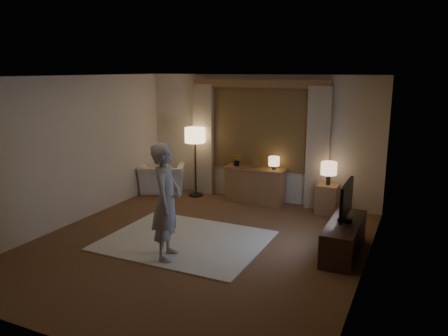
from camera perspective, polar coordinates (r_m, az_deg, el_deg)
The scene contains 13 objects.
room at distance 7.01m, azimuth -1.83°, elevation 1.53°, with size 5.04×5.54×2.64m.
rug at distance 7.14m, azimuth -5.10°, elevation -9.41°, with size 2.50×2.00×0.02m, color beige.
sideboard at distance 9.01m, azimuth 4.05°, elevation -2.37°, with size 1.20×0.40×0.70m, color brown.
picture_frame at distance 8.90m, azimuth 4.09°, elevation 0.43°, with size 0.16×0.02×0.20m, color brown.
plant at distance 9.04m, azimuth 1.73°, elevation 0.97°, with size 0.17×0.13×0.30m, color #999999.
table_lamp_sideboard at distance 8.75m, azimuth 6.55°, elevation 0.82°, with size 0.22×0.22×0.30m.
floor_lamp at distance 9.30m, azimuth -3.80°, elevation 3.81°, with size 0.44×0.44×1.49m.
armchair at distance 9.87m, azimuth -8.04°, elevation -1.31°, with size 0.98×0.86×0.64m, color beige.
side_table at distance 8.58m, azimuth 13.33°, elevation -3.95°, with size 0.40×0.40×0.56m, color brown.
table_lamp_side at distance 8.44m, azimuth 13.53°, elevation -0.12°, with size 0.30×0.30×0.44m.
tv_stand at distance 6.81m, azimuth 15.40°, elevation -8.80°, with size 0.45×1.40×0.50m, color black.
tv at distance 6.62m, azimuth 15.68°, elevation -4.09°, with size 0.21×0.84×0.61m.
person at distance 6.27m, azimuth -7.52°, elevation -4.36°, with size 0.62×0.40×1.69m, color #A7A09A.
Camera 1 is at (3.11, -5.63, 2.70)m, focal length 35.00 mm.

